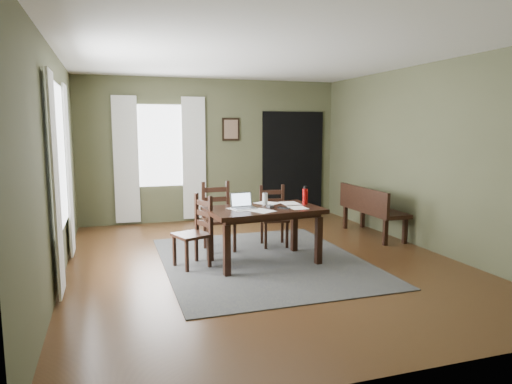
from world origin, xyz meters
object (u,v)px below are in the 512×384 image
object	(u,v)px
chair_back_left	(218,217)
laptop	(243,204)
chair_end	(195,232)
chair_back_right	(274,217)
water_bottle	(305,196)
dining_table	(264,215)
bench	(370,207)

from	to	relation	value
chair_back_left	laptop	world-z (taller)	chair_back_left
chair_end	chair_back_right	xyz separation A→B (m)	(1.33, 0.69, -0.01)
chair_back_left	chair_end	bearing A→B (deg)	-126.11
water_bottle	chair_back_right	bearing A→B (deg)	104.94
dining_table	water_bottle	size ratio (longest dim) A/B	6.09
bench	chair_back_right	bearing A→B (deg)	93.51
chair_back_left	chair_back_right	distance (m)	0.86
water_bottle	bench	bearing A→B (deg)	28.29
dining_table	laptop	size ratio (longest dim) A/B	4.75
chair_back_right	bench	distance (m)	1.73
chair_end	chair_back_right	bearing A→B (deg)	97.73
dining_table	chair_back_left	world-z (taller)	chair_back_left
chair_end	water_bottle	xyz separation A→B (m)	(1.52, -0.03, 0.40)
dining_table	laptop	xyz separation A→B (m)	(-0.27, 0.05, 0.14)
chair_end	bench	world-z (taller)	chair_end
dining_table	bench	xyz separation A→B (m)	(2.16, 0.92, -0.16)
chair_end	water_bottle	bearing A→B (deg)	69.10
chair_end	bench	xyz separation A→B (m)	(3.05, 0.80, 0.03)
chair_end	water_bottle	world-z (taller)	water_bottle
chair_end	water_bottle	distance (m)	1.57
dining_table	laptop	bearing A→B (deg)	163.55
chair_back_left	dining_table	bearing A→B (deg)	-64.57
chair_end	chair_back_left	size ratio (longest dim) A/B	0.93
chair_end	bench	size ratio (longest dim) A/B	0.64
chair_back_left	water_bottle	world-z (taller)	chair_back_left
dining_table	chair_end	xyz separation A→B (m)	(-0.89, 0.12, -0.20)
dining_table	water_bottle	xyz separation A→B (m)	(0.63, 0.09, 0.21)
dining_table	chair_back_left	xyz separation A→B (m)	(-0.42, 0.81, -0.17)
chair_end	chair_back_right	world-z (taller)	chair_end
water_bottle	chair_back_left	bearing A→B (deg)	145.39
bench	laptop	distance (m)	2.60
bench	chair_end	bearing A→B (deg)	104.60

